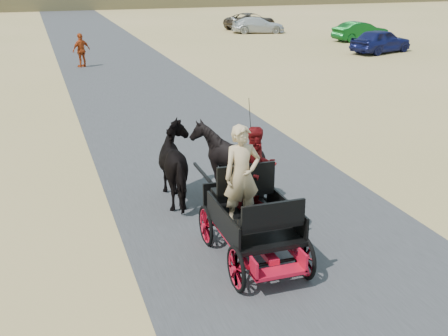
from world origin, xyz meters
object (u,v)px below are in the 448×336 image
object	(u,v)px
horse_right	(227,160)
car_a	(381,41)
horse_left	(180,165)
car_b	(360,31)
car_d	(250,21)
car_c	(258,25)
carriage	(252,241)
pedestrian	(81,50)

from	to	relation	value
horse_right	car_a	size ratio (longest dim) A/B	0.41
horse_left	car_b	world-z (taller)	horse_left
horse_left	car_d	distance (m)	35.29
horse_right	car_c	world-z (taller)	horse_right
carriage	pedestrian	world-z (taller)	pedestrian
horse_left	horse_right	xyz separation A→B (m)	(1.10, 0.00, 0.00)
car_c	car_b	bearing A→B (deg)	-129.97
horse_right	car_a	xyz separation A→B (m)	(15.80, 17.72, -0.15)
carriage	horse_left	xyz separation A→B (m)	(-0.55, 3.00, 0.49)
horse_right	pedestrian	xyz separation A→B (m)	(-1.54, 18.41, 0.01)
car_a	car_d	bearing A→B (deg)	-7.55
horse_left	horse_right	bearing A→B (deg)	-180.00
carriage	car_a	distance (m)	26.40
car_b	car_d	distance (m)	10.43
car_a	car_b	bearing A→B (deg)	-36.94
horse_left	pedestrian	distance (m)	18.42
car_a	car_b	world-z (taller)	car_a
car_a	car_c	bearing A→B (deg)	-2.92
carriage	car_c	size ratio (longest dim) A/B	0.59
horse_left	pedestrian	bearing A→B (deg)	-88.62
car_d	carriage	bearing A→B (deg)	133.50
horse_left	car_c	size ratio (longest dim) A/B	0.50
carriage	car_a	xyz separation A→B (m)	(16.35, 20.72, 0.34)
carriage	car_b	distance (m)	31.57
carriage	car_b	world-z (taller)	car_b
carriage	car_d	distance (m)	37.85
car_a	car_c	xyz separation A→B (m)	(-3.14, 11.73, -0.12)
horse_left	pedestrian	world-z (taller)	pedestrian
horse_right	car_d	distance (m)	34.86
horse_right	horse_left	bearing A→B (deg)	0.00
carriage	horse_right	distance (m)	3.09
car_a	carriage	bearing A→B (deg)	123.83
car_d	car_b	bearing A→B (deg)	179.84
car_c	carriage	bearing A→B (deg)	171.25
horse_right	car_b	bearing A→B (deg)	-127.57
car_c	car_d	distance (m)	2.88
car_a	car_b	xyz separation A→B (m)	(1.77, 5.13, -0.06)
car_a	car_d	xyz separation A→B (m)	(-2.66, 14.57, -0.07)
carriage	car_b	size ratio (longest dim) A/B	0.61
car_d	car_c	bearing A→B (deg)	145.19
carriage	car_b	bearing A→B (deg)	54.96
carriage	car_a	size ratio (longest dim) A/B	0.58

